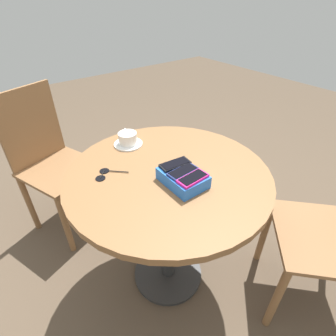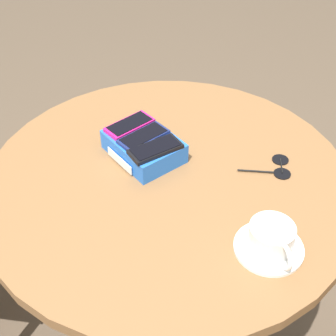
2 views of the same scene
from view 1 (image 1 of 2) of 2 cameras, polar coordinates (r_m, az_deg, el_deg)
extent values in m
plane|color=brown|center=(1.64, 0.00, -21.93)|extent=(8.00, 8.00, 0.00)
cylinder|color=#2D2D2D|center=(1.63, 0.00, -21.74)|extent=(0.38, 0.38, 0.02)
cylinder|color=#2D2D2D|center=(1.35, 0.00, -13.62)|extent=(0.07, 0.07, 0.68)
cylinder|color=brown|center=(1.11, 0.00, -1.48)|extent=(0.87, 0.87, 0.03)
cube|color=blue|center=(1.03, 3.36, -2.09)|extent=(0.18, 0.14, 0.05)
cube|color=white|center=(1.07, 6.14, -1.14)|extent=(0.10, 0.00, 0.02)
cube|color=#D11975|center=(0.98, 5.45, -2.28)|extent=(0.06, 0.12, 0.01)
cube|color=black|center=(0.97, 5.47, -1.99)|extent=(0.05, 0.11, 0.00)
cube|color=navy|center=(1.01, 3.15, -0.81)|extent=(0.06, 0.13, 0.01)
cube|color=black|center=(1.01, 3.16, -0.58)|extent=(0.05, 0.11, 0.00)
cube|color=black|center=(1.05, 1.57, 0.83)|extent=(0.07, 0.13, 0.01)
cube|color=black|center=(1.05, 1.58, 1.08)|extent=(0.06, 0.12, 0.00)
cylinder|color=white|center=(1.31, -8.64, 5.18)|extent=(0.14, 0.14, 0.01)
cylinder|color=white|center=(1.29, -8.77, 6.42)|extent=(0.09, 0.09, 0.06)
cylinder|color=tan|center=(1.28, -8.85, 7.29)|extent=(0.08, 0.08, 0.00)
torus|color=white|center=(1.33, -9.12, 7.37)|extent=(0.06, 0.03, 0.06)
cylinder|color=black|center=(1.10, -14.50, -2.20)|extent=(0.04, 0.04, 0.00)
cylinder|color=black|center=(1.14, -13.68, -0.64)|extent=(0.04, 0.04, 0.00)
cylinder|color=black|center=(1.12, -14.10, -1.28)|extent=(0.04, 0.04, 0.00)
cylinder|color=black|center=(1.12, -10.67, -0.74)|extent=(0.06, 0.06, 0.00)
cube|color=brown|center=(1.73, -22.27, -0.34)|extent=(0.50, 0.50, 0.02)
cube|color=brown|center=(1.76, -27.80, 7.94)|extent=(0.15, 0.35, 0.46)
cylinder|color=brown|center=(1.68, -21.34, -11.51)|extent=(0.04, 0.04, 0.44)
cylinder|color=brown|center=(1.83, -13.15, -5.20)|extent=(0.04, 0.04, 0.44)
cylinder|color=brown|center=(1.92, -27.95, -6.85)|extent=(0.04, 0.04, 0.44)
cylinder|color=brown|center=(2.06, -20.22, -1.66)|extent=(0.04, 0.04, 0.44)
cube|color=brown|center=(1.40, 31.03, -12.77)|extent=(0.60, 0.60, 0.02)
cylinder|color=brown|center=(1.62, 20.19, -13.22)|extent=(0.04, 0.04, 0.44)
cylinder|color=brown|center=(1.40, 22.49, -24.89)|extent=(0.04, 0.04, 0.44)
cylinder|color=brown|center=(1.76, 32.80, -13.37)|extent=(0.04, 0.04, 0.44)
camera|label=2|loc=(1.72, 0.65, 37.86)|focal=50.00mm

